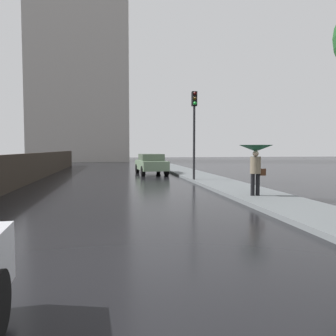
% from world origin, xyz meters
% --- Properties ---
extents(ground, '(120.00, 120.00, 0.00)m').
position_xyz_m(ground, '(0.00, 0.00, 0.00)').
color(ground, black).
extents(car_green_mid_road, '(1.97, 4.05, 1.40)m').
position_xyz_m(car_green_mid_road, '(2.50, 17.65, 0.74)').
color(car_green_mid_road, slate).
rests_on(car_green_mid_road, ground).
extents(pedestrian_with_umbrella_near, '(1.15, 1.15, 1.76)m').
position_xyz_m(pedestrian_with_umbrella_near, '(4.80, 6.00, 1.57)').
color(pedestrian_with_umbrella_near, black).
rests_on(pedestrian_with_umbrella_near, sidewalk_strip).
extents(traffic_light, '(0.26, 0.39, 4.59)m').
position_xyz_m(traffic_light, '(4.14, 12.15, 3.30)').
color(traffic_light, black).
rests_on(traffic_light, sidewalk_strip).
extents(distant_tower, '(13.53, 11.57, 38.23)m').
position_xyz_m(distant_tower, '(-4.17, 44.12, 17.34)').
color(distant_tower, '#9E9993').
rests_on(distant_tower, ground).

